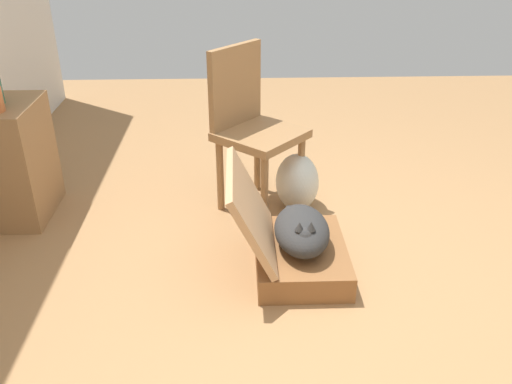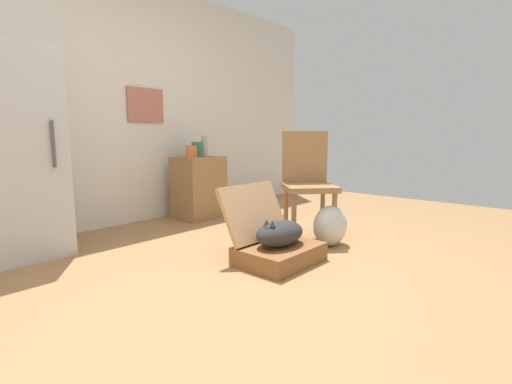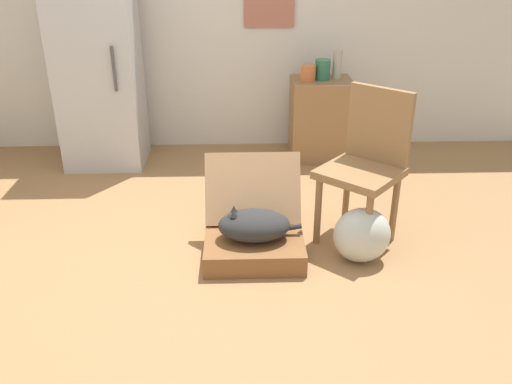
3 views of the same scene
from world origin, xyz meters
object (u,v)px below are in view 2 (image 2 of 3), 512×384
Objects in this scene: refrigerator at (11,154)px; vase_tall at (191,151)px; suitcase_base at (279,254)px; vase_round at (197,149)px; cat at (279,233)px; plastic_bag_white at (330,226)px; chair at (308,180)px; vase_short at (204,146)px; side_table at (199,187)px.

vase_tall is (1.75, 0.01, -0.03)m from refrigerator.
vase_round is (0.64, 1.69, 0.72)m from suitcase_base.
cat is 1.48× the size of plastic_bag_white.
refrigerator reaches higher than vase_tall.
suitcase_base is 0.89m from chair.
chair reaches higher than vase_round.
vase_tall is 0.55× the size of vase_short.
vase_tall is at bearing -162.98° from vase_short.
plastic_bag_white is 0.47m from chair.
vase_short is at bearing 2.46° from refrigerator.
vase_round is at bearing 134.85° from chair.
side_table is at bearing 69.31° from suitcase_base.
side_table is at bearing -90.00° from vase_round.
vase_tall is at bearing -161.74° from side_table.
chair reaches higher than vase_short.
side_table is 0.44m from vase_tall.
suitcase_base is at bearing 175.96° from plastic_bag_white.
cat is at bearing -120.01° from chair.
plastic_bag_white is 1.89m from vase_short.
vase_tall is (-0.15, 1.69, 0.60)m from plastic_bag_white.
vase_round is at bearing 1.74° from refrigerator.
side_table is at bearing -164.25° from vase_short.
cat is 1.90m from vase_round.
suitcase_base is 1.95m from vase_round.
suitcase_base is 1.74× the size of plastic_bag_white.
vase_short is at bearing 86.46° from plastic_bag_white.
chair is at bearing 18.32° from suitcase_base.
vase_short is 0.14m from vase_round.
chair is (-0.05, -1.49, -0.28)m from vase_short.
plastic_bag_white is (0.66, -0.05, -0.06)m from cat.
plastic_bag_white reaches higher than suitcase_base.
refrigerator is 2.42m from chair.
cat is (-0.00, 0.00, 0.16)m from suitcase_base.
side_table is 2.98× the size of vase_short.
vase_round reaches higher than vase_tall.
refrigerator is at bearing -178.47° from side_table.
side_table is 1.46m from chair.
vase_tall is at bearing 72.68° from cat.
vase_round is (0.00, 0.01, 0.44)m from side_table.
vase_short is (0.77, 1.72, 0.60)m from cat.
vase_tall is at bearing 140.15° from chair.
plastic_bag_white is (0.66, -0.05, 0.11)m from suitcase_base.
side_table is (-0.02, 1.73, 0.18)m from plastic_bag_white.
vase_short is 0.24× the size of chair.
plastic_bag_white is at bearing -41.54° from refrigerator.
side_table reaches higher than plastic_bag_white.
cat is at bearing -114.10° from vase_short.
vase_round is at bearing 69.25° from cat.
chair is (0.08, -1.46, -0.25)m from vase_round.
vase_tall is 0.78× the size of vase_round.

